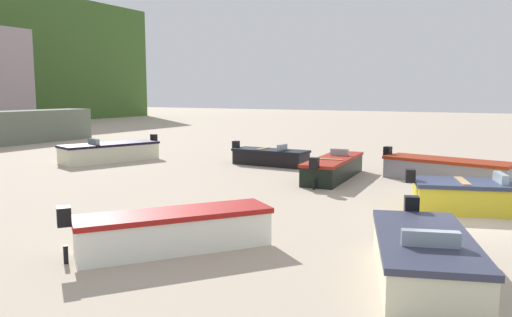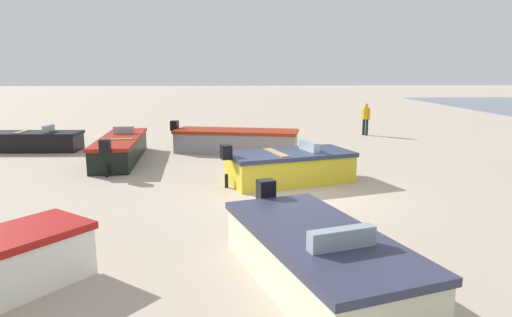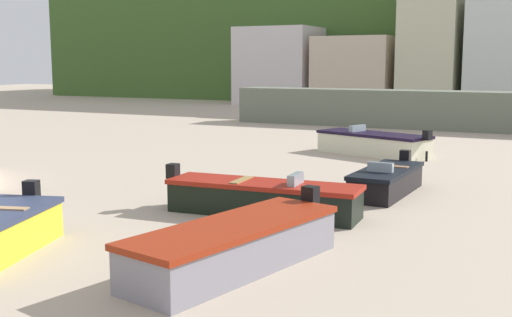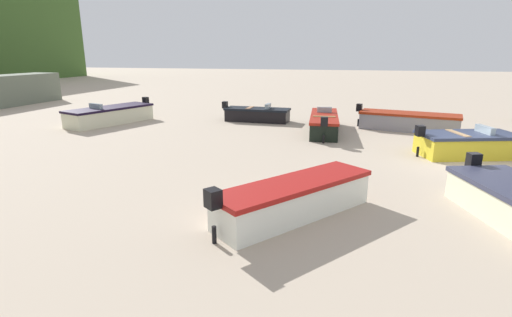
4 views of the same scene
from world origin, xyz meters
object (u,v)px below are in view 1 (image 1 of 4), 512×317
at_px(boat_black_0, 270,157).
at_px(boat_cream_5, 110,152).
at_px(boat_yellow_3, 477,196).
at_px(boat_grey_7, 446,170).
at_px(boat_cream_4, 424,257).
at_px(boat_white_2, 174,230).
at_px(boat_black_6, 334,168).

distance_m(boat_black_0, boat_cream_5, 8.41).
distance_m(boat_yellow_3, boat_grey_7, 5.20).
bearing_deg(boat_cream_5, boat_grey_7, -153.36).
bearing_deg(boat_black_0, boat_cream_5, -69.21).
xyz_separation_m(boat_black_0, boat_cream_4, (-12.25, -9.48, 0.04)).
bearing_deg(boat_cream_4, boat_grey_7, -102.05).
bearing_deg(boat_white_2, boat_cream_4, 46.58).
xyz_separation_m(boat_yellow_3, boat_cream_4, (-6.56, 0.37, -0.02)).
distance_m(boat_black_0, boat_cream_4, 15.49).
bearing_deg(boat_cream_5, boat_black_0, -141.48).
bearing_deg(boat_cream_4, boat_yellow_3, -111.15).
xyz_separation_m(boat_black_6, boat_grey_7, (1.46, -4.24, 0.02)).
xyz_separation_m(boat_cream_5, boat_black_6, (0.53, -12.03, -0.04)).
height_order(boat_white_2, boat_cream_5, boat_cream_5).
relative_size(boat_yellow_3, boat_cream_4, 0.93).
height_order(boat_white_2, boat_grey_7, boat_grey_7).
bearing_deg(boat_yellow_3, boat_black_0, -137.50).
distance_m(boat_cream_5, boat_grey_7, 16.39).
relative_size(boat_black_0, boat_yellow_3, 1.00).
xyz_separation_m(boat_cream_5, boat_grey_7, (1.99, -16.27, -0.02)).
bearing_deg(boat_black_0, boat_grey_7, 86.91).
bearing_deg(boat_grey_7, boat_black_0, -82.75).
bearing_deg(boat_yellow_3, boat_cream_5, -116.96).
bearing_deg(boat_white_2, boat_black_0, 145.68).
relative_size(boat_yellow_3, boat_black_6, 0.75).
distance_m(boat_white_2, boat_cream_4, 5.38).
distance_m(boat_yellow_3, boat_cream_4, 6.57).
bearing_deg(boat_cream_4, boat_black_0, -70.16).
relative_size(boat_black_6, boat_grey_7, 1.03).
height_order(boat_black_6, boat_grey_7, boat_grey_7).
bearing_deg(boat_grey_7, boat_white_2, -6.28).
distance_m(boat_black_0, boat_white_2, 13.71).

